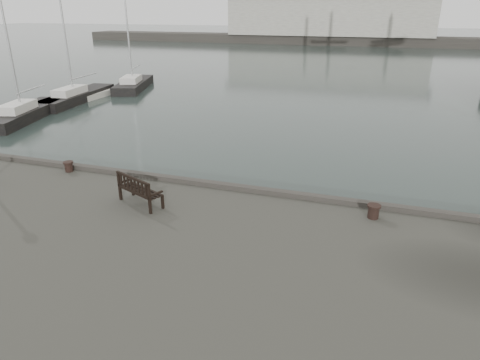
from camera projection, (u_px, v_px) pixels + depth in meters
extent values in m
plane|color=black|center=(209.00, 221.00, 16.77)|extent=(400.00, 400.00, 0.00)
cube|color=beige|center=(9.00, 118.00, 31.37)|extent=(2.00, 24.00, 0.50)
cube|color=#383530|center=(363.00, 41.00, 97.37)|extent=(140.00, 8.00, 2.00)
cube|color=beige|center=(329.00, 17.00, 97.86)|extent=(46.00, 9.00, 8.00)
cube|color=black|center=(140.00, 191.00, 14.36)|extent=(1.87, 1.25, 0.04)
cube|color=black|center=(133.00, 186.00, 14.08)|extent=(1.66, 0.75, 0.53)
cube|color=black|center=(141.00, 197.00, 14.45)|extent=(1.73, 1.13, 0.49)
cylinder|color=black|center=(69.00, 167.00, 17.37)|extent=(0.53, 0.53, 0.42)
cylinder|color=black|center=(374.00, 211.00, 13.48)|extent=(0.51, 0.51, 0.45)
cube|color=black|center=(78.00, 100.00, 38.40)|extent=(3.42, 10.21, 1.40)
cube|color=beige|center=(76.00, 89.00, 38.03)|extent=(1.87, 3.66, 0.60)
cylinder|color=#B2B5B7|center=(66.00, 22.00, 35.94)|extent=(0.16, 0.16, 11.83)
cube|color=black|center=(26.00, 118.00, 32.25)|extent=(4.58, 9.47, 1.40)
cube|color=beige|center=(24.00, 104.00, 31.88)|extent=(2.26, 3.50, 0.60)
cylinder|color=#B2B5B7|center=(10.00, 30.00, 29.93)|extent=(0.16, 0.16, 11.06)
cube|color=black|center=(134.00, 88.00, 44.51)|extent=(5.10, 9.24, 1.40)
cube|color=beige|center=(133.00, 78.00, 44.14)|extent=(2.49, 3.47, 0.60)
cylinder|color=#B2B5B7|center=(129.00, 30.00, 42.40)|extent=(0.16, 0.16, 9.93)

